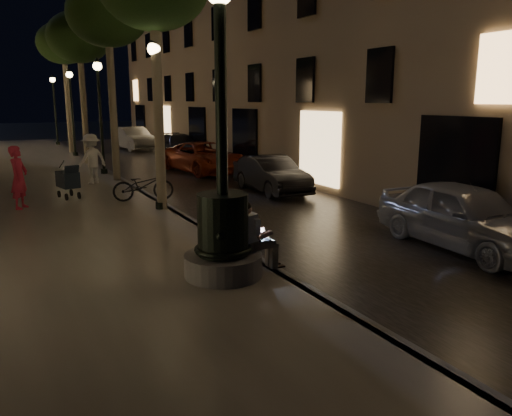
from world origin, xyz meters
TOP-DOWN VIEW (x-y plane):
  - ground at (0.00, 15.00)m, footprint 120.00×120.00m
  - cobble_lane at (3.00, 15.00)m, footprint 6.00×45.00m
  - promenade at (-4.00, 15.00)m, footprint 8.00×45.00m
  - curb_strip at (0.00, 15.00)m, footprint 0.25×45.00m
  - building_right at (10.00, 18.00)m, footprint 8.00×36.00m
  - fountain_lamppost at (-1.00, 2.00)m, footprint 1.40×1.40m
  - seated_man_laptop at (-0.39, 2.00)m, footprint 0.95×0.32m
  - tree_second at (-0.20, 14.00)m, footprint 3.00×3.00m
  - tree_third at (-0.30, 20.00)m, footprint 3.00×3.00m
  - tree_far at (-0.22, 26.00)m, footprint 3.00×3.00m
  - lamp_curb_a at (-0.30, 8.00)m, footprint 0.36×0.36m
  - lamp_curb_b at (-0.30, 16.00)m, footprint 0.36×0.36m
  - lamp_curb_c at (-0.30, 24.00)m, footprint 0.36×0.36m
  - lamp_curb_d at (-0.30, 32.00)m, footprint 0.36×0.36m
  - stroller at (-2.42, 10.90)m, footprint 0.67×1.20m
  - car_front at (4.75, 1.61)m, footprint 2.06×4.53m
  - car_second at (4.38, 9.74)m, footprint 1.60×4.07m
  - car_third at (4.16, 15.55)m, footprint 2.79×5.23m
  - car_rear at (5.20, 22.05)m, footprint 2.12×4.73m
  - car_fifth at (4.00, 27.71)m, footprint 2.07×4.74m
  - pedestrian_red at (-3.86, 9.93)m, footprint 0.71×0.79m
  - pedestrian_white at (-1.20, 13.53)m, footprint 1.38×1.14m
  - bicycle at (-0.40, 9.41)m, footprint 1.96×1.01m

SIDE VIEW (x-z plane):
  - ground at x=0.00m, z-range 0.00..0.00m
  - cobble_lane at x=3.00m, z-range 0.00..0.02m
  - promenade at x=-4.00m, z-range 0.00..0.20m
  - curb_strip at x=0.00m, z-range 0.00..0.20m
  - car_second at x=4.38m, z-range 0.00..1.32m
  - car_rear at x=5.20m, z-range 0.00..1.35m
  - bicycle at x=-0.40m, z-range 0.20..1.18m
  - car_third at x=4.16m, z-range 0.00..1.40m
  - car_front at x=4.75m, z-range 0.00..1.51m
  - car_fifth at x=4.00m, z-range 0.00..1.52m
  - stroller at x=-2.42m, z-range 0.20..1.41m
  - seated_man_laptop at x=-0.39m, z-range 0.24..1.56m
  - pedestrian_red at x=-3.86m, z-range 0.20..2.03m
  - pedestrian_white at x=-1.20m, z-range 0.20..2.06m
  - fountain_lamppost at x=-1.00m, z-range -1.39..3.81m
  - lamp_curb_a at x=-0.30m, z-range 0.83..5.64m
  - lamp_curb_b at x=-0.30m, z-range 0.83..5.64m
  - lamp_curb_c at x=-0.30m, z-range 0.83..5.64m
  - lamp_curb_d at x=-0.30m, z-range 0.83..5.64m
  - tree_third at x=-0.30m, z-range 2.54..9.74m
  - tree_second at x=-0.20m, z-range 2.63..10.03m
  - tree_far at x=-0.22m, z-range 2.68..10.18m
  - building_right at x=10.00m, z-range 0.00..15.00m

